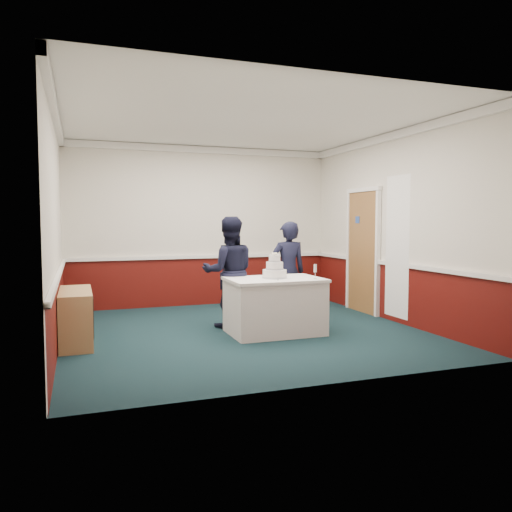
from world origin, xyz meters
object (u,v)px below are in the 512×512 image
object	(u,v)px
sideboard	(76,317)
cake_table	(274,305)
wedding_cake	(275,270)
person_man	(229,272)
champagne_flute	(315,269)
person_woman	(288,272)
cake_knife	(278,280)

from	to	relation	value
sideboard	cake_table	world-z (taller)	cake_table
wedding_cake	person_man	distance (m)	0.80
champagne_flute	sideboard	bearing A→B (deg)	169.48
sideboard	person_woman	bearing A→B (deg)	7.15
cake_table	wedding_cake	xyz separation A→B (m)	(0.00, 0.00, 0.50)
cake_knife	champagne_flute	bearing A→B (deg)	13.18
sideboard	cake_knife	distance (m)	2.71
wedding_cake	cake_knife	bearing A→B (deg)	-98.53
cake_table	person_woman	size ratio (longest dim) A/B	0.83
cake_table	champagne_flute	xyz separation A→B (m)	(0.50, -0.28, 0.53)
cake_knife	person_man	size ratio (longest dim) A/B	0.13
sideboard	person_woman	distance (m)	3.22
sideboard	champagne_flute	world-z (taller)	champagne_flute
wedding_cake	cake_knife	distance (m)	0.23
person_man	wedding_cake	bearing A→B (deg)	136.53
person_man	person_woman	xyz separation A→B (m)	(0.99, 0.07, -0.04)
cake_knife	person_man	xyz separation A→B (m)	(-0.45, 0.84, 0.04)
sideboard	cake_table	distance (m)	2.68
cake_table	cake_knife	size ratio (longest dim) A/B	6.00
champagne_flute	person_man	bearing A→B (deg)	136.90
person_man	person_woman	bearing A→B (deg)	-166.73
cake_knife	person_woman	distance (m)	1.05
champagne_flute	person_woman	world-z (taller)	person_woman
cake_knife	cake_table	bearing A→B (deg)	103.23
sideboard	cake_table	xyz separation A→B (m)	(2.66, -0.31, 0.05)
wedding_cake	champagne_flute	distance (m)	0.57
cake_table	champagne_flute	world-z (taller)	champagne_flute
cake_table	person_woman	world-z (taller)	person_woman
cake_knife	champagne_flute	size ratio (longest dim) A/B	1.07
champagne_flute	cake_table	bearing A→B (deg)	150.75
cake_table	cake_knife	bearing A→B (deg)	-98.53
champagne_flute	cake_knife	bearing A→B (deg)	171.42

